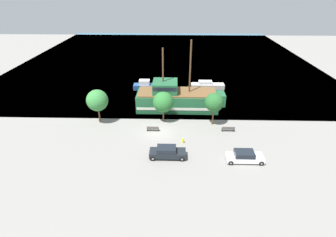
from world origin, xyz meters
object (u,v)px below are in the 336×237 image
at_px(pirate_ship, 177,98).
at_px(parked_car_curb_front, 167,152).
at_px(moored_boat_dockside, 146,86).
at_px(fire_hydrant, 183,140).
at_px(parked_car_curb_mid, 245,156).
at_px(bench_promenade_west, 153,129).
at_px(bench_promenade_east, 228,129).
at_px(moored_boat_outer, 207,86).

relative_size(pirate_ship, parked_car_curb_front, 3.29).
bearing_deg(moored_boat_dockside, pirate_ship, -55.06).
bearing_deg(fire_hydrant, pirate_ship, 94.45).
bearing_deg(pirate_ship, fire_hydrant, -85.55).
bearing_deg(fire_hydrant, parked_car_curb_front, -121.21).
bearing_deg(parked_car_curb_mid, pirate_ship, 119.01).
relative_size(fire_hydrant, bench_promenade_west, 0.42).
distance_m(moored_boat_dockside, bench_promenade_west, 17.66).
bearing_deg(bench_promenade_east, pirate_ship, 134.18).
height_order(moored_boat_dockside, bench_promenade_west, moored_boat_dockside).
height_order(moored_boat_dockside, parked_car_curb_front, moored_boat_dockside).
bearing_deg(fire_hydrant, moored_boat_outer, 75.21).
distance_m(moored_boat_dockside, bench_promenade_east, 22.38).
bearing_deg(bench_promenade_west, parked_car_curb_front, -70.15).
height_order(parked_car_curb_front, bench_promenade_west, parked_car_curb_front).
height_order(pirate_ship, bench_promenade_west, pirate_ship).
height_order(fire_hydrant, bench_promenade_east, bench_promenade_east).
xyz_separation_m(pirate_ship, bench_promenade_east, (7.86, -8.08, -1.48)).
height_order(fire_hydrant, bench_promenade_west, bench_promenade_west).
distance_m(parked_car_curb_front, parked_car_curb_mid, 9.81).
bearing_deg(bench_promenade_west, moored_boat_outer, 60.89).
relative_size(pirate_ship, fire_hydrant, 20.13).
bearing_deg(parked_car_curb_mid, bench_promenade_east, 95.60).
bearing_deg(moored_boat_outer, pirate_ship, -123.34).
distance_m(parked_car_curb_front, bench_promenade_east, 11.36).
xyz_separation_m(moored_boat_dockside, parked_car_curb_front, (5.19, -24.07, 0.02)).
bearing_deg(fire_hydrant, bench_promenade_east, 25.70).
relative_size(parked_car_curb_mid, bench_promenade_west, 2.54).
bearing_deg(moored_boat_dockside, parked_car_curb_mid, -58.70).
bearing_deg(bench_promenade_east, parked_car_curb_mid, -84.40).
xyz_separation_m(parked_car_curb_mid, bench_promenade_west, (-12.19, 7.20, -0.27)).
relative_size(fire_hydrant, bench_promenade_east, 0.40).
xyz_separation_m(pirate_ship, moored_boat_dockside, (-6.40, 9.16, -1.17)).
bearing_deg(bench_promenade_east, fire_hydrant, -154.30).
bearing_deg(bench_promenade_west, pirate_ship, 66.45).
xyz_separation_m(pirate_ship, moored_boat_outer, (6.53, 9.93, -1.28)).
bearing_deg(moored_boat_outer, bench_promenade_east, -85.79).
distance_m(moored_boat_outer, parked_car_curb_mid, 25.49).
xyz_separation_m(moored_boat_dockside, bench_promenade_west, (2.79, -17.44, -0.31)).
bearing_deg(fire_hydrant, parked_car_curb_mid, -27.71).
height_order(parked_car_curb_front, parked_car_curb_mid, parked_car_curb_front).
bearing_deg(moored_boat_outer, fire_hydrant, -104.79).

